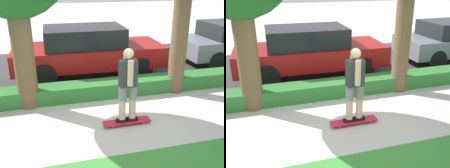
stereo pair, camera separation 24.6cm
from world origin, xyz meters
TOP-DOWN VIEW (x-y plane):
  - ground_plane at (0.00, 0.00)m, footprint 60.00×60.00m
  - street_asphalt at (0.00, 4.20)m, footprint 18.51×5.00m
  - hedge_row at (0.00, 1.60)m, footprint 18.51×0.60m
  - skateboard at (0.31, 0.01)m, footprint 1.04×0.24m
  - skater_person at (0.31, 0.01)m, footprint 0.49×0.42m
  - parked_car_middle at (0.03, 3.34)m, footprint 4.72×1.94m

SIDE VIEW (x-z plane):
  - ground_plane at x=0.00m, z-range 0.00..0.00m
  - street_asphalt at x=0.00m, z-range 0.00..0.01m
  - skateboard at x=0.31m, z-range 0.03..0.11m
  - hedge_row at x=0.00m, z-range 0.00..0.40m
  - parked_car_middle at x=0.03m, z-range 0.04..1.62m
  - skater_person at x=0.31m, z-range 0.13..1.75m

